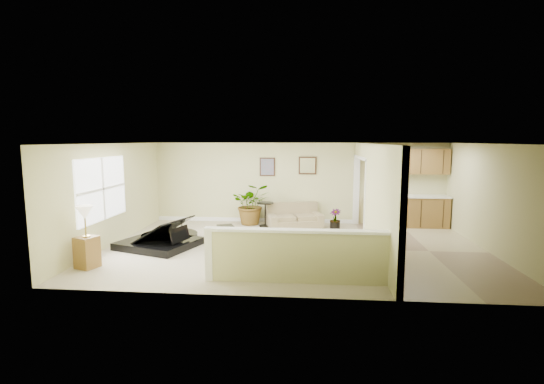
# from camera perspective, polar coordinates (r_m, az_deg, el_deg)

# --- Properties ---
(floor) EXTENTS (9.00, 9.00, 0.00)m
(floor) POSITION_cam_1_polar(r_m,az_deg,el_deg) (9.58, 3.24, -8.11)
(floor) COLOR #B7B18F
(floor) RESTS_ON ground
(back_wall) EXTENTS (9.00, 0.04, 2.50)m
(back_wall) POSITION_cam_1_polar(r_m,az_deg,el_deg) (12.30, 3.74, 1.31)
(back_wall) COLOR beige
(back_wall) RESTS_ON floor
(front_wall) EXTENTS (9.00, 0.04, 2.50)m
(front_wall) POSITION_cam_1_polar(r_m,az_deg,el_deg) (6.37, 2.43, -4.54)
(front_wall) COLOR beige
(front_wall) RESTS_ON floor
(left_wall) EXTENTS (0.04, 6.00, 2.50)m
(left_wall) POSITION_cam_1_polar(r_m,az_deg,el_deg) (10.48, -22.13, -0.33)
(left_wall) COLOR beige
(left_wall) RESTS_ON floor
(right_wall) EXTENTS (0.04, 6.00, 2.50)m
(right_wall) POSITION_cam_1_polar(r_m,az_deg,el_deg) (10.23, 29.39, -0.92)
(right_wall) COLOR beige
(right_wall) RESTS_ON floor
(ceiling) EXTENTS (9.00, 6.00, 0.04)m
(ceiling) POSITION_cam_1_polar(r_m,az_deg,el_deg) (9.23, 3.36, 7.02)
(ceiling) COLOR white
(ceiling) RESTS_ON back_wall
(kitchen_vinyl) EXTENTS (2.70, 6.00, 0.01)m
(kitchen_vinyl) POSITION_cam_1_polar(r_m,az_deg,el_deg) (10.00, 21.78, -7.96)
(kitchen_vinyl) COLOR tan
(kitchen_vinyl) RESTS_ON floor
(interior_partition) EXTENTS (0.18, 5.99, 2.50)m
(interior_partition) POSITION_cam_1_polar(r_m,az_deg,el_deg) (9.69, 14.04, -0.77)
(interior_partition) COLOR beige
(interior_partition) RESTS_ON floor
(pony_half_wall) EXTENTS (3.42, 0.22, 1.00)m
(pony_half_wall) POSITION_cam_1_polar(r_m,az_deg,el_deg) (7.23, 3.27, -9.07)
(pony_half_wall) COLOR beige
(pony_half_wall) RESTS_ON floor
(left_window) EXTENTS (0.05, 2.15, 1.45)m
(left_window) POSITION_cam_1_polar(r_m,az_deg,el_deg) (10.01, -23.41, 0.42)
(left_window) COLOR white
(left_window) RESTS_ON left_wall
(wall_art_left) EXTENTS (0.48, 0.04, 0.58)m
(wall_art_left) POSITION_cam_1_polar(r_m,az_deg,el_deg) (12.28, -0.68, 3.66)
(wall_art_left) COLOR #392215
(wall_art_left) RESTS_ON back_wall
(wall_mirror) EXTENTS (0.55, 0.04, 0.55)m
(wall_mirror) POSITION_cam_1_polar(r_m,az_deg,el_deg) (12.22, 5.17, 3.84)
(wall_mirror) COLOR #392215
(wall_mirror) RESTS_ON back_wall
(kitchen_cabinets) EXTENTS (2.36, 0.65, 2.33)m
(kitchen_cabinets) POSITION_cam_1_polar(r_m,az_deg,el_deg) (12.42, 18.58, -0.78)
(kitchen_cabinets) COLOR brown
(kitchen_cabinets) RESTS_ON floor
(piano) EXTENTS (2.32, 2.30, 1.58)m
(piano) POSITION_cam_1_polar(r_m,az_deg,el_deg) (10.06, -16.10, -3.77)
(piano) COLOR black
(piano) RESTS_ON floor
(piano_bench) EXTENTS (0.63, 0.83, 0.50)m
(piano_bench) POSITION_cam_1_polar(r_m,az_deg,el_deg) (9.66, -6.54, -6.49)
(piano_bench) COLOR black
(piano_bench) RESTS_ON floor
(loveseat) EXTENTS (1.82, 1.30, 0.91)m
(loveseat) POSITION_cam_1_polar(r_m,az_deg,el_deg) (11.86, 3.28, -3.34)
(loveseat) COLOR tan
(loveseat) RESTS_ON floor
(accent_table) EXTENTS (0.50, 0.50, 0.73)m
(accent_table) POSITION_cam_1_polar(r_m,az_deg,el_deg) (11.80, -0.98, -2.79)
(accent_table) COLOR black
(accent_table) RESTS_ON floor
(palm_plant) EXTENTS (1.30, 1.18, 1.26)m
(palm_plant) POSITION_cam_1_polar(r_m,az_deg,el_deg) (12.10, -2.98, -1.80)
(palm_plant) COLOR black
(palm_plant) RESTS_ON floor
(small_plant) EXTENTS (0.42, 0.42, 0.57)m
(small_plant) POSITION_cam_1_polar(r_m,az_deg,el_deg) (11.74, 9.12, -4.04)
(small_plant) COLOR black
(small_plant) RESTS_ON floor
(lamp_stand) EXTENTS (0.48, 0.48, 1.28)m
(lamp_stand) POSITION_cam_1_polar(r_m,az_deg,el_deg) (8.86, -25.29, -6.52)
(lamp_stand) COLOR brown
(lamp_stand) RESTS_ON floor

